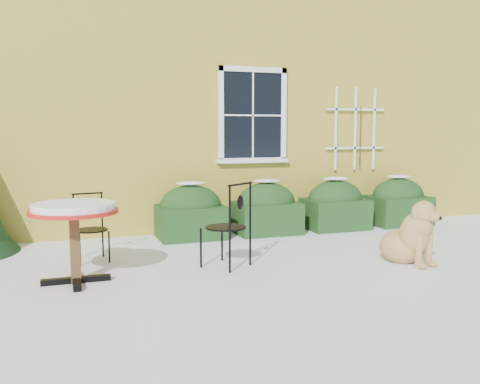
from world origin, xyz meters
name	(u,v)px	position (x,y,z in m)	size (l,w,h in m)	color
ground	(268,277)	(0.00, 0.00, 0.00)	(80.00, 80.00, 0.00)	white
house	(157,66)	(0.00, 7.00, 3.22)	(12.40, 8.40, 6.40)	gold
hedge_row	(301,208)	(1.65, 2.55, 0.40)	(4.95, 0.80, 0.91)	#163213
bistro_table	(74,217)	(-2.14, 0.49, 0.76)	(0.98, 0.98, 0.91)	black
patio_chair_near	(229,225)	(-0.29, 0.60, 0.54)	(0.66, 0.66, 1.07)	black
patio_chair_far	(91,227)	(-1.91, 1.52, 0.45)	(0.45, 0.44, 0.89)	black
dog	(411,237)	(1.98, -0.01, 0.35)	(0.69, 0.97, 0.87)	tan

